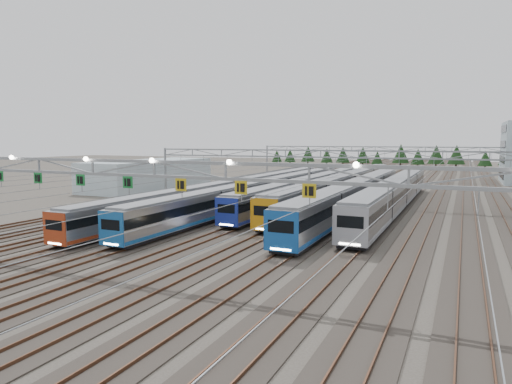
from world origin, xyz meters
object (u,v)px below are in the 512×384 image
at_px(gantry_near, 153,172).
at_px(west_shed, 150,174).
at_px(train_f, 395,194).
at_px(train_c, 321,184).
at_px(train_e, 356,195).
at_px(gantry_mid, 321,160).
at_px(gantry_far, 375,153).
at_px(train_d, 346,185).
at_px(train_b, 268,190).
at_px(train_a, 239,190).

height_order(gantry_near, west_shed, gantry_near).
distance_m(train_f, gantry_near, 39.33).
bearing_deg(train_c, train_e, -58.33).
relative_size(train_c, gantry_mid, 1.19).
bearing_deg(gantry_far, train_c, -93.48).
xyz_separation_m(train_d, gantry_mid, (-2.25, -6.83, 4.26)).
distance_m(train_d, train_f, 13.15).
xyz_separation_m(train_f, gantry_mid, (-11.25, 2.76, 4.18)).
xyz_separation_m(train_d, gantry_near, (-2.30, -46.95, 4.96)).
bearing_deg(train_e, train_d, 108.51).
height_order(train_b, west_shed, west_shed).
xyz_separation_m(train_c, train_d, (4.50, -1.15, 0.14)).
relative_size(train_b, train_d, 1.00).
xyz_separation_m(train_c, gantry_near, (2.20, -48.10, 5.10)).
bearing_deg(train_e, west_shed, 162.64).
bearing_deg(gantry_near, gantry_far, 89.97).
height_order(train_c, gantry_mid, gantry_mid).
height_order(train_c, train_f, train_f).
xyz_separation_m(gantry_near, gantry_mid, (0.05, 40.12, -0.70)).
relative_size(train_d, gantry_far, 1.18).
relative_size(train_c, train_d, 1.01).
xyz_separation_m(train_c, gantry_far, (2.25, 37.02, 4.40)).
bearing_deg(train_b, gantry_near, -79.46).
relative_size(train_b, train_c, 0.99).
bearing_deg(train_b, train_c, 69.54).
xyz_separation_m(train_b, train_f, (18.00, 1.32, 0.24)).
bearing_deg(gantry_mid, train_c, 105.74).
xyz_separation_m(train_e, gantry_near, (-6.80, -33.51, 4.92)).
xyz_separation_m(train_b, train_d, (9.00, 10.92, 0.16)).
height_order(train_a, train_f, train_f).
height_order(train_e, gantry_mid, gantry_mid).
height_order(train_a, gantry_far, gantry_far).
xyz_separation_m(train_e, train_f, (4.50, 3.85, 0.04)).
bearing_deg(train_f, train_c, 141.50).
distance_m(train_b, west_shed, 31.96).
xyz_separation_m(train_c, train_f, (13.50, -10.74, 0.22)).
xyz_separation_m(train_b, gantry_near, (6.70, -36.04, 5.12)).
bearing_deg(train_a, gantry_mid, 22.66).
height_order(train_f, gantry_near, gantry_near).
xyz_separation_m(train_a, gantry_far, (11.25, 49.70, 4.49)).
height_order(train_b, gantry_near, gantry_near).
bearing_deg(gantry_mid, train_a, -157.34).
distance_m(train_e, train_f, 5.92).
bearing_deg(gantry_near, gantry_mid, 89.93).
relative_size(train_a, train_e, 1.28).
distance_m(train_d, west_shed, 38.98).
relative_size(train_e, gantry_near, 0.95).
bearing_deg(gantry_far, gantry_mid, -90.00).
xyz_separation_m(train_e, gantry_mid, (-6.75, 6.61, 4.22)).
relative_size(train_a, train_f, 1.29).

